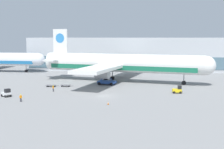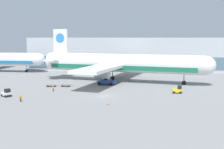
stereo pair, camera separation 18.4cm
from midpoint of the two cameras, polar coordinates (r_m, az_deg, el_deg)
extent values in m
plane|color=gray|center=(76.28, -1.51, -3.98)|extent=(400.00, 400.00, 0.00)
cube|color=#B2B7BC|center=(136.44, 3.95, 3.79)|extent=(90.00, 18.00, 14.00)
cube|color=slate|center=(127.59, 3.72, 2.15)|extent=(88.20, 0.20, 4.90)
cylinder|color=white|center=(99.63, 1.65, 2.13)|extent=(52.00, 17.08, 5.80)
cube|color=#196B4C|center=(99.75, 1.65, 1.38)|extent=(47.92, 16.05, 1.45)
sphere|color=white|center=(94.93, 16.76, 1.60)|extent=(5.68, 5.68, 5.68)
cone|color=white|center=(110.43, -11.30, 2.47)|extent=(7.43, 6.78, 5.51)
cube|color=white|center=(108.04, -9.48, 6.07)|extent=(5.17, 1.57, 8.00)
cylinder|color=#3384CC|center=(108.04, -9.49, 6.58)|extent=(3.24, 1.24, 3.20)
cube|color=white|center=(108.82, -9.90, 2.74)|extent=(6.37, 13.47, 0.50)
cube|color=white|center=(100.53, 0.24, 1.76)|extent=(18.34, 48.59, 0.90)
cylinder|color=#9EA0A5|center=(91.32, -1.86, 0.09)|extent=(4.71, 3.65, 2.80)
cylinder|color=#9EA0A5|center=(110.21, 1.98, 1.27)|extent=(4.71, 3.65, 2.80)
cylinder|color=#9EA0A5|center=(95.80, 12.96, -0.32)|extent=(0.36, 0.36, 4.00)
cylinder|color=black|center=(96.06, 12.93, -1.50)|extent=(1.47, 1.16, 1.30)
cylinder|color=#9EA0A5|center=(98.36, -1.24, 0.05)|extent=(0.36, 0.36, 4.00)
cylinder|color=black|center=(98.62, -1.23, -1.11)|extent=(1.47, 1.16, 1.30)
cylinder|color=#9EA0A5|center=(104.32, 0.01, 0.44)|extent=(0.36, 0.36, 4.00)
cylinder|color=black|center=(104.57, 0.01, -0.65)|extent=(1.47, 1.16, 1.30)
sphere|color=silver|center=(129.12, -13.30, 2.71)|extent=(4.98, 4.98, 4.98)
cylinder|color=#9EA0A5|center=(131.56, -15.46, 1.39)|extent=(0.32, 0.32, 3.50)
cylinder|color=black|center=(131.73, -15.44, 0.64)|extent=(1.17, 0.83, 1.14)
cube|color=#284C99|center=(94.33, -1.00, -1.38)|extent=(5.73, 4.07, 0.70)
cube|color=#B2B2B7|center=(93.83, -1.00, 1.06)|extent=(5.45, 3.87, 0.30)
cube|color=yellow|center=(93.77, -1.01, 1.39)|extent=(5.45, 3.87, 0.08)
cube|color=#284C99|center=(94.03, -1.00, -0.06)|extent=(4.20, 1.09, 3.81)
cube|color=#284C99|center=(94.03, -1.00, -0.06)|extent=(4.20, 1.09, 3.81)
cylinder|color=black|center=(95.11, 0.42, -1.53)|extent=(0.96, 0.55, 0.90)
cylinder|color=black|center=(92.32, -0.19, -1.78)|extent=(0.96, 0.55, 0.90)
cylinder|color=black|center=(96.45, -1.77, -1.41)|extent=(0.96, 0.55, 0.90)
cylinder|color=black|center=(93.70, -2.44, -1.66)|extent=(0.96, 0.55, 0.90)
cube|color=silver|center=(79.80, -18.85, -3.36)|extent=(2.69, 2.47, 0.80)
cube|color=black|center=(79.10, -18.65, -2.81)|extent=(1.45, 1.53, 0.90)
cube|color=black|center=(78.79, -18.41, -3.68)|extent=(0.85, 1.12, 0.24)
cylinder|color=black|center=(79.52, -18.12, -3.66)|extent=(0.63, 0.54, 0.60)
cylinder|color=black|center=(78.84, -19.00, -3.78)|extent=(0.63, 0.54, 0.60)
cylinder|color=black|center=(80.90, -18.69, -3.50)|extent=(0.63, 0.54, 0.60)
cylinder|color=black|center=(80.24, -19.56, -3.62)|extent=(0.63, 0.54, 0.60)
cube|color=yellow|center=(81.83, 11.73, -2.88)|extent=(2.35, 1.49, 0.80)
cube|color=black|center=(81.78, 12.20, -2.29)|extent=(0.95, 1.27, 0.90)
cube|color=black|center=(82.04, 12.58, -3.08)|extent=(0.21, 1.27, 0.24)
cylinder|color=black|center=(82.69, 12.22, -3.07)|extent=(0.61, 0.26, 0.60)
cylinder|color=black|center=(81.32, 12.35, -3.24)|extent=(0.61, 0.26, 0.60)
cylinder|color=black|center=(82.49, 11.11, -3.07)|extent=(0.61, 0.26, 0.60)
cylinder|color=black|center=(81.12, 11.22, -3.24)|extent=(0.61, 0.26, 0.60)
cube|color=#56565B|center=(92.17, -11.15, -1.95)|extent=(2.90, 1.69, 0.12)
cube|color=#56565B|center=(91.73, -10.03, -1.97)|extent=(0.90, 0.14, 0.08)
cylinder|color=black|center=(92.58, -10.46, -2.05)|extent=(0.37, 0.17, 0.36)
cylinder|color=black|center=(91.36, -10.64, -2.17)|extent=(0.37, 0.17, 0.36)
cylinder|color=black|center=(93.06, -11.63, -2.03)|extent=(0.37, 0.17, 0.36)
cylinder|color=black|center=(91.84, -11.83, -2.15)|extent=(0.37, 0.17, 0.36)
cube|color=#56565B|center=(91.81, -8.55, -1.93)|extent=(2.90, 1.69, 0.12)
cube|color=#56565B|center=(91.46, -7.41, -1.94)|extent=(0.90, 0.14, 0.08)
cylinder|color=black|center=(92.28, -7.87, -2.02)|extent=(0.37, 0.17, 0.36)
cylinder|color=black|center=(91.04, -8.02, -2.15)|extent=(0.37, 0.17, 0.36)
cylinder|color=black|center=(92.67, -9.06, -2.01)|extent=(0.37, 0.17, 0.36)
cylinder|color=black|center=(91.43, -9.23, -2.13)|extent=(0.37, 0.17, 0.36)
cylinder|color=black|center=(72.74, -16.33, -4.48)|extent=(0.14, 0.14, 0.81)
cylinder|color=black|center=(72.66, -16.48, -4.49)|extent=(0.14, 0.14, 0.81)
cube|color=orange|center=(72.57, -16.43, -3.94)|extent=(0.41, 0.41, 0.61)
cylinder|color=orange|center=(72.66, -16.25, -3.89)|extent=(0.09, 0.09, 0.55)
cylinder|color=orange|center=(72.47, -16.60, -3.93)|extent=(0.09, 0.09, 0.55)
sphere|color=#DBB28E|center=(72.50, -16.44, -3.62)|extent=(0.22, 0.22, 0.22)
sphere|color=yellow|center=(72.48, -16.44, -3.57)|extent=(0.21, 0.21, 0.21)
cylinder|color=black|center=(83.95, -10.73, -2.81)|extent=(0.14, 0.14, 0.83)
cylinder|color=black|center=(84.12, -10.79, -2.79)|extent=(0.14, 0.14, 0.83)
cube|color=orange|center=(83.92, -10.77, -2.31)|extent=(0.41, 0.41, 0.62)
cylinder|color=orange|center=(83.70, -10.70, -2.31)|extent=(0.09, 0.09, 0.56)
cylinder|color=orange|center=(84.12, -10.85, -2.27)|extent=(0.09, 0.09, 0.56)
sphere|color=#846047|center=(83.85, -10.78, -2.02)|extent=(0.23, 0.23, 0.23)
sphere|color=yellow|center=(83.84, -10.78, -1.98)|extent=(0.21, 0.21, 0.21)
cube|color=black|center=(66.87, -0.78, -5.52)|extent=(0.40, 0.40, 0.04)
cone|color=orange|center=(66.79, -0.78, -5.22)|extent=(0.32, 0.32, 0.68)
cylinder|color=white|center=(66.78, -0.78, -5.19)|extent=(0.19, 0.19, 0.10)
camera|label=1|loc=(0.09, -90.06, -0.01)|focal=50.00mm
camera|label=2|loc=(0.09, 89.94, 0.01)|focal=50.00mm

